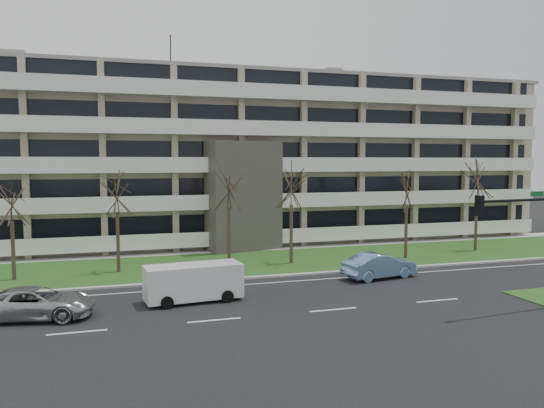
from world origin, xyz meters
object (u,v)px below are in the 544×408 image
object	(u,v)px
silver_pickup	(36,303)
blue_sedan	(379,266)
white_van	(194,279)
traffic_signal	(528,234)

from	to	relation	value
silver_pickup	blue_sedan	bearing A→B (deg)	-70.41
blue_sedan	white_van	xyz separation A→B (m)	(-12.02, -2.10, 0.37)
silver_pickup	traffic_signal	size ratio (longest dim) A/B	0.90
silver_pickup	blue_sedan	world-z (taller)	blue_sedan
silver_pickup	white_van	distance (m)	7.69
silver_pickup	traffic_signal	bearing A→B (deg)	-93.18
blue_sedan	traffic_signal	size ratio (longest dim) A/B	0.82
traffic_signal	silver_pickup	bearing A→B (deg)	160.84
silver_pickup	blue_sedan	size ratio (longest dim) A/B	1.10
silver_pickup	blue_sedan	distance (m)	19.87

